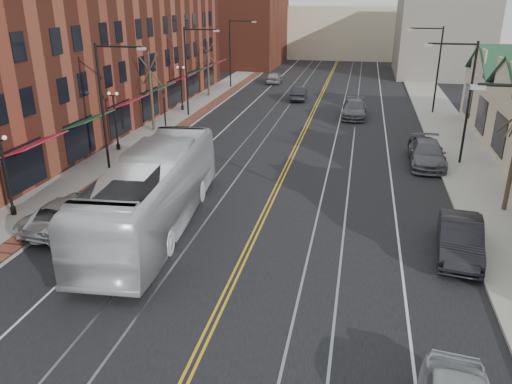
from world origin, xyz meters
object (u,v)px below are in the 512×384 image
at_px(transit_bus, 153,192).
at_px(parked_suv, 70,212).
at_px(parked_car_c, 427,154).
at_px(parked_car_d, 426,149).
at_px(parked_car_b, 460,238).

bearing_deg(transit_bus, parked_suv, 5.02).
relative_size(transit_bus, parked_suv, 2.48).
height_order(parked_car_c, parked_car_d, parked_car_c).
relative_size(transit_bus, parked_car_d, 2.97).
xyz_separation_m(transit_bus, parked_car_b, (14.30, 0.11, -1.08)).
distance_m(transit_bus, parked_car_c, 19.34).
relative_size(parked_suv, parked_car_c, 1.00).
distance_m(parked_car_c, parked_car_d, 1.11).
distance_m(transit_bus, parked_car_d, 20.16).
bearing_deg(transit_bus, parked_car_c, -142.15).
distance_m(parked_suv, parked_car_d, 23.75).
bearing_deg(parked_car_c, parked_suv, -142.14).
xyz_separation_m(parked_car_b, parked_car_d, (0.00, 14.05, -0.05)).
bearing_deg(parked_suv, parked_car_b, -172.06).
bearing_deg(parked_car_c, parked_car_b, -88.58).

